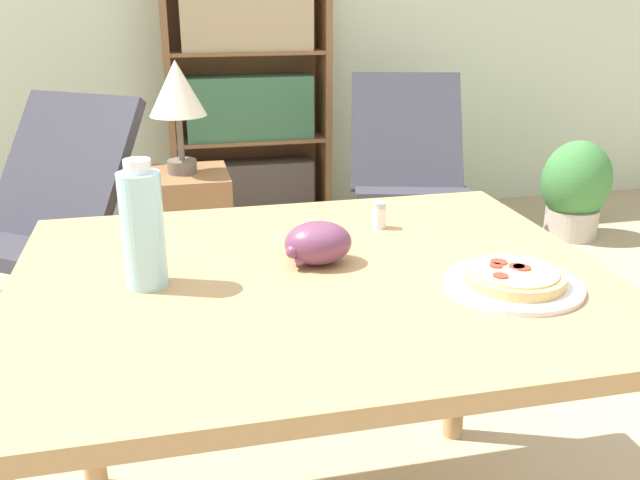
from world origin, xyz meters
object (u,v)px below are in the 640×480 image
drink_bottle (143,228)px  side_table (188,249)px  grape_bunch (318,243)px  lounge_chair_near (46,256)px  lounge_chair_far (407,201)px  salt_shaker (379,215)px  pizza_on_plate (513,280)px  potted_plant_floor (575,189)px  bookshelf (249,104)px  table_lamp (177,94)px

drink_bottle → side_table: drink_bottle is taller
grape_bunch → lounge_chair_near: (-0.79, 1.43, -0.51)m
drink_bottle → lounge_chair_far: drink_bottle is taller
salt_shaker → lounge_chair_near: (-0.97, 1.25, -0.49)m
pizza_on_plate → lounge_chair_near: (-1.12, 1.62, -0.48)m
pizza_on_plate → grape_bunch: 0.39m
grape_bunch → drink_bottle: size_ratio=0.58×
lounge_chair_near → lounge_chair_far: same height
lounge_chair_far → potted_plant_floor: lounge_chair_far is taller
pizza_on_plate → lounge_chair_far: bearing=75.1°
grape_bunch → lounge_chair_far: bearing=64.5°
salt_shaker → bookshelf: bearing=90.4°
salt_shaker → table_lamp: size_ratio=0.15×
pizza_on_plate → bookshelf: (-0.16, 2.69, -0.07)m
salt_shaker → pizza_on_plate: bearing=-69.4°
salt_shaker → side_table: (-0.42, 1.13, -0.47)m
side_table → drink_bottle: bearing=-94.3°
drink_bottle → table_lamp: (0.10, 1.34, 0.06)m
potted_plant_floor → lounge_chair_far: bearing=-176.0°
lounge_chair_far → table_lamp: size_ratio=2.11×
side_table → lounge_chair_near: bearing=167.8°
lounge_chair_far → table_lamp: (-1.10, -0.51, 0.63)m
side_table → potted_plant_floor: size_ratio=1.17×
lounge_chair_near → side_table: 0.57m
drink_bottle → potted_plant_floor: 2.97m
bookshelf → side_table: size_ratio=2.34×
grape_bunch → table_lamp: (-0.23, 1.31, 0.13)m
grape_bunch → potted_plant_floor: bearing=45.5°
lounge_chair_far → salt_shaker: bearing=-97.7°
pizza_on_plate → bookshelf: bearing=93.4°
side_table → potted_plant_floor: bearing=15.5°
drink_bottle → side_table: 1.46m
grape_bunch → potted_plant_floor: grape_bunch is taller
lounge_chair_near → table_lamp: size_ratio=2.25×
potted_plant_floor → salt_shaker: bearing=-134.3°
pizza_on_plate → bookshelf: bookshelf is taller
grape_bunch → bookshelf: size_ratio=0.10×
lounge_chair_near → table_lamp: bearing=22.8°
lounge_chair_near → side_table: lounge_chair_near is taller
lounge_chair_far → table_lamp: table_lamp is taller
bookshelf → side_table: 1.31m
pizza_on_plate → side_table: (-0.56, 1.50, -0.45)m
grape_bunch → salt_shaker: (0.19, 0.18, -0.01)m
grape_bunch → side_table: bearing=100.1°
table_lamp → potted_plant_floor: size_ratio=0.78×
lounge_chair_far → bookshelf: bookshelf is taller
lounge_chair_near → potted_plant_floor: 2.67m
bookshelf → side_table: (-0.40, -1.19, -0.38)m
drink_bottle → bookshelf: bearing=78.7°
grape_bunch → bookshelf: bookshelf is taller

